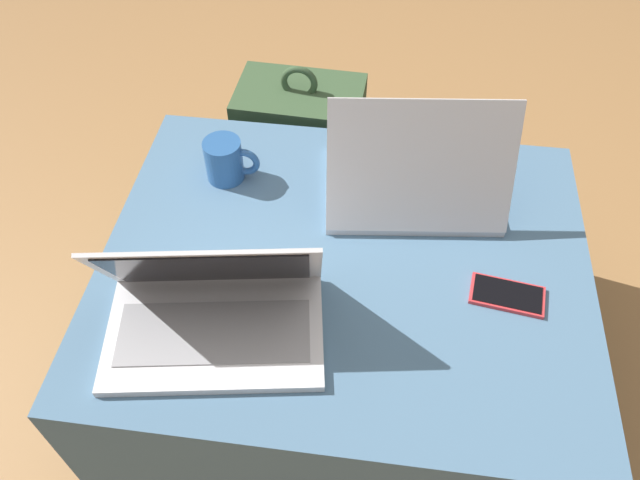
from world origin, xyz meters
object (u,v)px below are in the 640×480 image
at_px(laptop_near, 213,310).
at_px(cell_phone, 507,295).
at_px(backpack, 302,149).
at_px(coffee_mug, 226,160).
at_px(laptop_far, 414,180).

xyz_separation_m(laptop_near, cell_phone, (0.51, 0.13, -0.04)).
relative_size(backpack, coffee_mug, 3.95).
xyz_separation_m(laptop_far, backpack, (-0.28, 0.35, -0.25)).
bearing_deg(backpack, coffee_mug, 74.95).
height_order(cell_phone, backpack, backpack).
distance_m(laptop_near, laptop_far, 0.48).
bearing_deg(backpack, cell_phone, 131.73).
xyz_separation_m(laptop_far, coffee_mug, (-0.39, 0.02, -0.01)).
bearing_deg(laptop_near, coffee_mug, 90.68).
bearing_deg(coffee_mug, laptop_near, -80.28).
bearing_deg(laptop_far, backpack, -57.15).
height_order(laptop_near, backpack, laptop_near).
distance_m(laptop_near, cell_phone, 0.52).
bearing_deg(laptop_far, coffee_mug, -8.66).
distance_m(laptop_far, cell_phone, 0.29).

